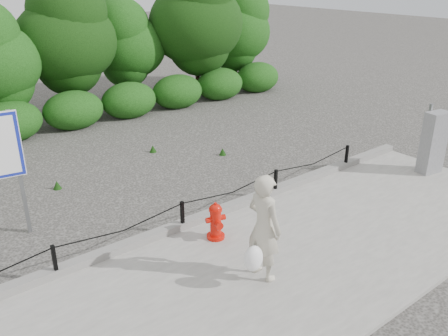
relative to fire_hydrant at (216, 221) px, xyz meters
name	(u,v)px	position (x,y,z in m)	size (l,w,h in m)	color
ground	(183,233)	(-0.31, 0.66, -0.43)	(90.00, 90.00, 0.00)	#2D2B28
sidewalk	(250,279)	(-0.31, -1.34, -0.39)	(14.00, 4.00, 0.08)	gray
curb	(181,225)	(-0.31, 0.71, -0.28)	(14.00, 0.22, 0.14)	slate
chain_barrier	(182,212)	(-0.31, 0.66, 0.02)	(10.06, 0.06, 0.60)	black
treeline	(47,41)	(0.53, 9.55, 2.18)	(20.46, 3.69, 5.12)	black
fire_hydrant	(216,221)	(0.00, 0.00, 0.00)	(0.42, 0.43, 0.74)	red
pedestrian	(263,229)	(-0.14, -1.43, 0.54)	(0.75, 0.69, 1.83)	#BBB4A0
utility_cabinet	(433,143)	(6.09, -0.81, 0.42)	(0.64, 0.47, 1.71)	gray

